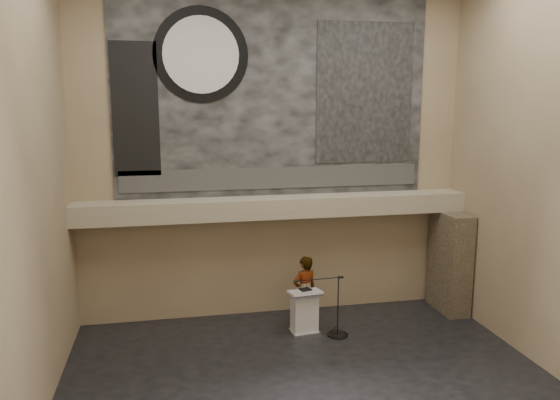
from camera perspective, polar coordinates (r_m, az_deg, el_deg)
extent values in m
plane|color=black|center=(11.57, 3.35, -18.73)|extent=(10.00, 10.00, 0.00)
cube|color=#8B7458|center=(14.07, -0.65, 4.79)|extent=(10.00, 0.02, 8.50)
cube|color=#8B7458|center=(6.48, 12.84, -2.12)|extent=(10.00, 0.02, 8.50)
cube|color=#8B7458|center=(10.13, -24.88, 1.62)|extent=(0.02, 8.00, 8.50)
cube|color=#8B7458|center=(12.47, 26.41, 2.98)|extent=(0.02, 8.00, 8.50)
cube|color=gray|center=(13.87, -0.33, -0.72)|extent=(10.00, 0.80, 0.50)
cylinder|color=#B2893D|center=(13.67, -6.89, -2.17)|extent=(0.04, 0.04, 0.06)
cylinder|color=#B2893D|center=(14.37, 7.17, -1.56)|extent=(0.04, 0.04, 0.06)
cube|color=black|center=(13.98, -0.64, 10.70)|extent=(8.00, 0.05, 5.00)
cube|color=#313131|center=(14.08, -0.59, 2.33)|extent=(7.76, 0.02, 0.55)
cylinder|color=black|center=(13.75, -8.26, 14.77)|extent=(2.30, 0.02, 2.30)
cylinder|color=silver|center=(13.73, -8.25, 14.78)|extent=(1.84, 0.02, 1.84)
cube|color=black|center=(14.58, 8.86, 10.96)|extent=(2.60, 0.02, 3.60)
cube|color=black|center=(13.71, -14.89, 9.11)|extent=(1.10, 0.02, 3.20)
cube|color=#3F3426|center=(15.43, 17.32, -6.18)|extent=(0.60, 1.40, 2.70)
cube|color=silver|center=(13.74, 2.55, -13.60)|extent=(0.73, 0.58, 0.08)
cube|color=silver|center=(13.54, 2.56, -11.59)|extent=(0.64, 0.47, 0.96)
cube|color=silver|center=(13.34, 2.60, -9.59)|extent=(0.81, 0.61, 0.13)
cube|color=black|center=(13.36, 2.67, -9.34)|extent=(0.32, 0.28, 0.04)
cube|color=white|center=(13.33, 2.32, -9.45)|extent=(0.20, 0.27, 0.00)
imported|color=beige|center=(13.82, 2.59, -9.55)|extent=(0.78, 0.63, 1.83)
cylinder|color=black|center=(13.72, 6.02, -13.81)|extent=(0.52, 0.52, 0.02)
cylinder|color=black|center=(13.44, 6.08, -10.93)|extent=(0.03, 0.03, 1.50)
cylinder|color=black|center=(13.04, 3.96, -8.26)|extent=(1.16, 0.07, 0.02)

